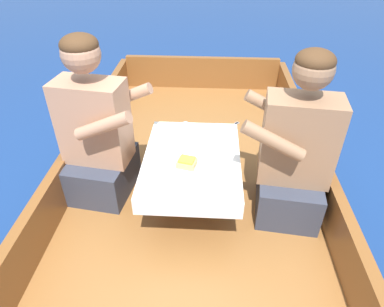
# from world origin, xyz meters

# --- Properties ---
(ground_plane) EXTENTS (60.00, 60.00, 0.00)m
(ground_plane) POSITION_xyz_m (0.00, 0.00, 0.00)
(ground_plane) COLOR navy
(boat_deck) EXTENTS (1.70, 3.64, 0.27)m
(boat_deck) POSITION_xyz_m (0.00, 0.00, 0.13)
(boat_deck) COLOR brown
(boat_deck) RESTS_ON ground_plane
(gunwale_port) EXTENTS (0.06, 3.64, 0.28)m
(gunwale_port) POSITION_xyz_m (-0.82, 0.00, 0.41)
(gunwale_port) COLOR brown
(gunwale_port) RESTS_ON boat_deck
(gunwale_starboard) EXTENTS (0.06, 3.64, 0.28)m
(gunwale_starboard) POSITION_xyz_m (0.82, 0.00, 0.41)
(gunwale_starboard) COLOR brown
(gunwale_starboard) RESTS_ON boat_deck
(bow_coaming) EXTENTS (1.58, 0.06, 0.33)m
(bow_coaming) POSITION_xyz_m (0.00, 1.79, 0.43)
(bow_coaming) COLOR brown
(bow_coaming) RESTS_ON boat_deck
(cockpit_table) EXTENTS (0.57, 0.80, 0.35)m
(cockpit_table) POSITION_xyz_m (0.00, 0.02, 0.58)
(cockpit_table) COLOR #B2B2B7
(cockpit_table) RESTS_ON boat_deck
(person_port) EXTENTS (0.56, 0.50, 1.04)m
(person_port) POSITION_xyz_m (-0.59, 0.09, 0.70)
(person_port) COLOR #333847
(person_port) RESTS_ON boat_deck
(person_starboard) EXTENTS (0.56, 0.49, 1.02)m
(person_starboard) POSITION_xyz_m (0.59, -0.03, 0.68)
(person_starboard) COLOR #333847
(person_starboard) RESTS_ON boat_deck
(plate_sandwich) EXTENTS (0.19, 0.19, 0.01)m
(plate_sandwich) POSITION_xyz_m (-0.02, -0.09, 0.62)
(plate_sandwich) COLOR white
(plate_sandwich) RESTS_ON cockpit_table
(plate_bread) EXTENTS (0.17, 0.17, 0.01)m
(plate_bread) POSITION_xyz_m (0.16, 0.29, 0.62)
(plate_bread) COLOR white
(plate_bread) RESTS_ON cockpit_table
(sandwich) EXTENTS (0.12, 0.11, 0.05)m
(sandwich) POSITION_xyz_m (-0.02, -0.09, 0.65)
(sandwich) COLOR tan
(sandwich) RESTS_ON plate_sandwich
(bowl_port_near) EXTENTS (0.14, 0.14, 0.04)m
(bowl_port_near) POSITION_xyz_m (0.02, 0.13, 0.64)
(bowl_port_near) COLOR white
(bowl_port_near) RESTS_ON cockpit_table
(bowl_starboard_near) EXTENTS (0.14, 0.14, 0.04)m
(bowl_starboard_near) POSITION_xyz_m (-0.12, 0.19, 0.64)
(bowl_starboard_near) COLOR white
(bowl_starboard_near) RESTS_ON cockpit_table
(coffee_cup_port) EXTENTS (0.09, 0.06, 0.05)m
(coffee_cup_port) POSITION_xyz_m (0.15, -0.10, 0.64)
(coffee_cup_port) COLOR white
(coffee_cup_port) RESTS_ON cockpit_table
(coffee_cup_starboard) EXTENTS (0.11, 0.08, 0.05)m
(coffee_cup_starboard) POSITION_xyz_m (-0.09, -0.25, 0.64)
(coffee_cup_starboard) COLOR white
(coffee_cup_starboard) RESTS_ON cockpit_table
(tin_can) EXTENTS (0.07, 0.07, 0.05)m
(tin_can) POSITION_xyz_m (0.19, -0.23, 0.64)
(tin_can) COLOR silver
(tin_can) RESTS_ON cockpit_table
(utensil_spoon_starboard) EXTENTS (0.06, 0.17, 0.01)m
(utensil_spoon_starboard) POSITION_xyz_m (-0.16, -0.09, 0.62)
(utensil_spoon_starboard) COLOR silver
(utensil_spoon_starboard) RESTS_ON cockpit_table
(utensil_knife_starboard) EXTENTS (0.17, 0.02, 0.00)m
(utensil_knife_starboard) POSITION_xyz_m (0.20, 0.16, 0.62)
(utensil_knife_starboard) COLOR silver
(utensil_knife_starboard) RESTS_ON cockpit_table
(utensil_fork_port) EXTENTS (0.13, 0.14, 0.00)m
(utensil_fork_port) POSITION_xyz_m (0.25, 0.38, 0.62)
(utensil_fork_port) COLOR silver
(utensil_fork_port) RESTS_ON cockpit_table
(utensil_spoon_port) EXTENTS (0.13, 0.13, 0.01)m
(utensil_spoon_port) POSITION_xyz_m (0.18, 0.07, 0.62)
(utensil_spoon_port) COLOR silver
(utensil_spoon_port) RESTS_ON cockpit_table
(utensil_spoon_center) EXTENTS (0.09, 0.16, 0.01)m
(utensil_spoon_center) POSITION_xyz_m (-0.09, 0.37, 0.62)
(utensil_spoon_center) COLOR silver
(utensil_spoon_center) RESTS_ON cockpit_table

